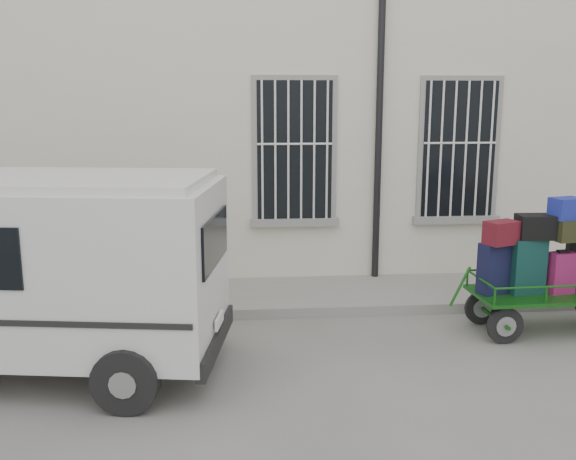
{
  "coord_description": "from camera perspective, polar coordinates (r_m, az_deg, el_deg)",
  "views": [
    {
      "loc": [
        -1.38,
        -7.28,
        3.06
      ],
      "look_at": [
        -0.67,
        1.0,
        1.36
      ],
      "focal_mm": 40.0,
      "sensor_mm": 36.0,
      "label": 1
    }
  ],
  "objects": [
    {
      "name": "ground",
      "position": [
        8.02,
        5.52,
        -10.94
      ],
      "size": [
        80.0,
        80.0,
        0.0
      ],
      "primitive_type": "plane",
      "color": "slate",
      "rests_on": "ground"
    },
    {
      "name": "sidewalk",
      "position": [
        10.03,
        3.27,
        -5.76
      ],
      "size": [
        24.0,
        1.7,
        0.15
      ],
      "primitive_type": "cube",
      "color": "gray",
      "rests_on": "ground"
    },
    {
      "name": "building",
      "position": [
        12.85,
        1.31,
        11.3
      ],
      "size": [
        24.0,
        5.15,
        6.0
      ],
      "color": "beige",
      "rests_on": "ground"
    },
    {
      "name": "van",
      "position": [
        7.72,
        -22.76,
        -2.63
      ],
      "size": [
        4.69,
        2.55,
        2.25
      ],
      "rotation": [
        0.0,
        0.0,
        -0.15
      ],
      "color": "silver",
      "rests_on": "ground"
    },
    {
      "name": "luggage_cart",
      "position": [
        9.16,
        22.51,
        -2.96
      ],
      "size": [
        2.49,
        1.02,
        1.82
      ],
      "rotation": [
        0.0,
        0.0,
        0.03
      ],
      "color": "black",
      "rests_on": "ground"
    }
  ]
}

